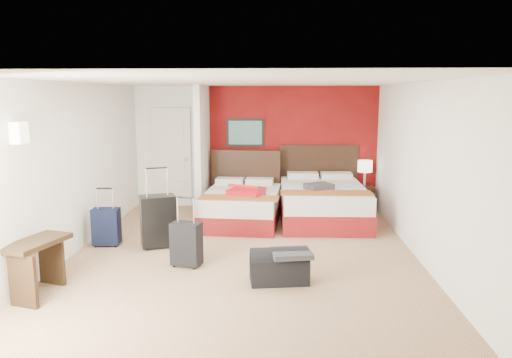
# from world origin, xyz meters

# --- Properties ---
(ground) EXTENTS (6.50, 6.50, 0.00)m
(ground) POSITION_xyz_m (0.00, 0.00, 0.00)
(ground) COLOR tan
(ground) RESTS_ON ground
(room_walls) EXTENTS (5.02, 6.52, 2.50)m
(room_walls) POSITION_xyz_m (-1.40, 1.42, 1.26)
(room_walls) COLOR white
(room_walls) RESTS_ON ground
(red_accent_panel) EXTENTS (3.50, 0.04, 2.50)m
(red_accent_panel) POSITION_xyz_m (0.75, 3.23, 1.25)
(red_accent_panel) COLOR maroon
(red_accent_panel) RESTS_ON ground
(partition_wall) EXTENTS (0.12, 1.20, 2.50)m
(partition_wall) POSITION_xyz_m (-1.00, 2.61, 1.25)
(partition_wall) COLOR silver
(partition_wall) RESTS_ON ground
(entry_door) EXTENTS (0.82, 0.06, 2.05)m
(entry_door) POSITION_xyz_m (-1.75, 3.20, 1.02)
(entry_door) COLOR silver
(entry_door) RESTS_ON ground
(bed_left) EXTENTS (1.45, 1.99, 0.57)m
(bed_left) POSITION_xyz_m (-0.18, 1.88, 0.29)
(bed_left) COLOR silver
(bed_left) RESTS_ON ground
(bed_right) EXTENTS (1.58, 2.22, 0.66)m
(bed_right) POSITION_xyz_m (1.31, 2.05, 0.33)
(bed_right) COLOR silver
(bed_right) RESTS_ON ground
(red_suitcase_open) EXTENTS (0.86, 0.99, 0.10)m
(red_suitcase_open) POSITION_xyz_m (-0.08, 1.78, 0.62)
(red_suitcase_open) COLOR red
(red_suitcase_open) RESTS_ON bed_left
(jacket_bundle) EXTENTS (0.56, 0.53, 0.11)m
(jacket_bundle) POSITION_xyz_m (1.21, 1.75, 0.71)
(jacket_bundle) COLOR #3C3D41
(jacket_bundle) RESTS_ON bed_right
(nightstand) EXTENTS (0.38, 0.38, 0.51)m
(nightstand) POSITION_xyz_m (2.21, 2.89, 0.26)
(nightstand) COLOR black
(nightstand) RESTS_ON ground
(table_lamp) EXTENTS (0.32, 0.32, 0.52)m
(table_lamp) POSITION_xyz_m (2.21, 2.89, 0.77)
(table_lamp) COLOR silver
(table_lamp) RESTS_ON nightstand
(suitcase_black) EXTENTS (0.60, 0.50, 0.78)m
(suitcase_black) POSITION_xyz_m (-1.33, 0.35, 0.39)
(suitcase_black) COLOR black
(suitcase_black) RESTS_ON ground
(suitcase_charcoal) EXTENTS (0.44, 0.33, 0.58)m
(suitcase_charcoal) POSITION_xyz_m (-0.74, -0.47, 0.29)
(suitcase_charcoal) COLOR black
(suitcase_charcoal) RESTS_ON ground
(suitcase_navy) EXTENTS (0.42, 0.27, 0.56)m
(suitcase_navy) POSITION_xyz_m (-2.16, 0.38, 0.28)
(suitcase_navy) COLOR black
(suitcase_navy) RESTS_ON ground
(duffel_bag) EXTENTS (0.76, 0.48, 0.36)m
(duffel_bag) POSITION_xyz_m (0.52, -0.98, 0.18)
(duffel_bag) COLOR black
(duffel_bag) RESTS_ON ground
(jacket_draped) EXTENTS (0.55, 0.49, 0.06)m
(jacket_draped) POSITION_xyz_m (0.67, -1.03, 0.40)
(jacket_draped) COLOR #323236
(jacket_draped) RESTS_ON duffel_bag
(desk) EXTENTS (0.60, 0.88, 0.66)m
(desk) POSITION_xyz_m (-2.28, -1.51, 0.33)
(desk) COLOR black
(desk) RESTS_ON ground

